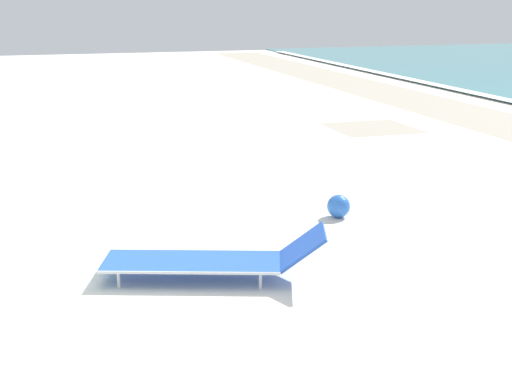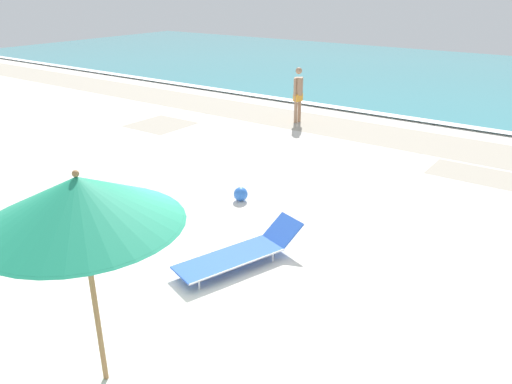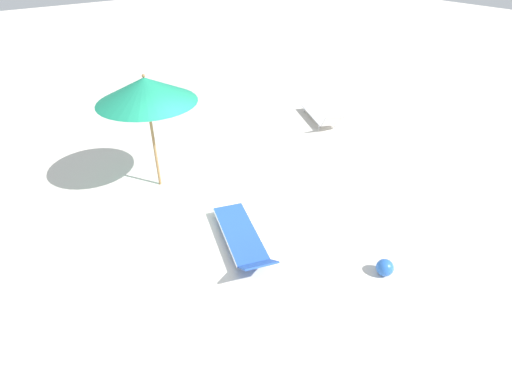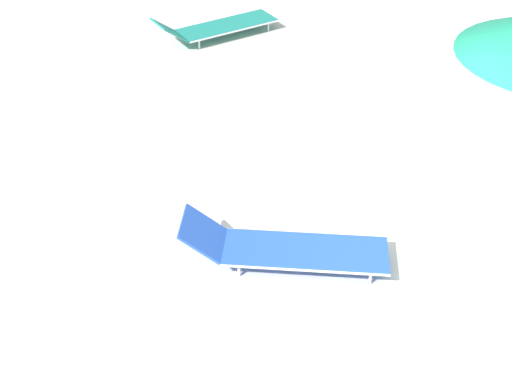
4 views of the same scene
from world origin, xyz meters
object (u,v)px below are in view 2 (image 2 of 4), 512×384
at_px(sun_lounger_near_water_left, 241,252).
at_px(beachgoer_wading_adult, 298,92).
at_px(beach_umbrella, 80,202).
at_px(beach_ball, 241,194).

relative_size(sun_lounger_near_water_left, beachgoer_wading_adult, 1.30).
relative_size(beach_umbrella, beach_ball, 8.63).
xyz_separation_m(beach_umbrella, sun_lounger_near_water_left, (-0.27, 2.95, -2.03)).
bearing_deg(beach_umbrella, sun_lounger_near_water_left, 95.27).
bearing_deg(beachgoer_wading_adult, sun_lounger_near_water_left, -149.32).
relative_size(beach_umbrella, beachgoer_wading_adult, 1.46).
distance_m(beach_umbrella, beachgoer_wading_adult, 11.92).
height_order(beach_umbrella, sun_lounger_near_water_left, beach_umbrella).
bearing_deg(sun_lounger_near_water_left, beach_ball, 145.73).
distance_m(sun_lounger_near_water_left, beachgoer_wading_adult, 9.06).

